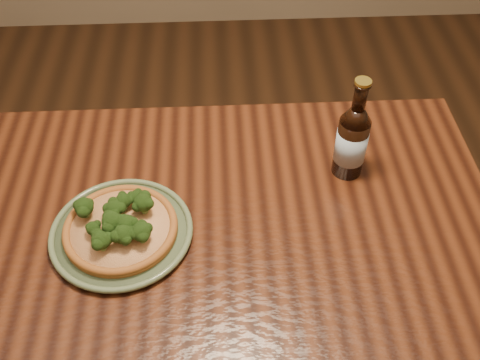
{
  "coord_description": "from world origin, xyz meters",
  "views": [
    {
      "loc": [
        0.18,
        -0.64,
        1.72
      ],
      "look_at": [
        0.22,
        0.2,
        0.82
      ],
      "focal_mm": 42.0,
      "sensor_mm": 36.0,
      "label": 1
    }
  ],
  "objects_px": {
    "table": "(146,266)",
    "pizza": "(120,226)",
    "plate": "(121,232)",
    "beer_bottle": "(352,140)"
  },
  "relations": [
    {
      "from": "table",
      "to": "beer_bottle",
      "type": "distance_m",
      "value": 0.55
    },
    {
      "from": "table",
      "to": "pizza",
      "type": "height_order",
      "value": "pizza"
    },
    {
      "from": "plate",
      "to": "beer_bottle",
      "type": "relative_size",
      "value": 1.17
    },
    {
      "from": "table",
      "to": "pizza",
      "type": "relative_size",
      "value": 6.52
    },
    {
      "from": "table",
      "to": "beer_bottle",
      "type": "xyz_separation_m",
      "value": [
        0.48,
        0.19,
        0.19
      ]
    },
    {
      "from": "plate",
      "to": "pizza",
      "type": "height_order",
      "value": "pizza"
    },
    {
      "from": "table",
      "to": "plate",
      "type": "bearing_deg",
      "value": 157.16
    },
    {
      "from": "pizza",
      "to": "beer_bottle",
      "type": "height_order",
      "value": "beer_bottle"
    },
    {
      "from": "table",
      "to": "plate",
      "type": "relative_size",
      "value": 5.18
    },
    {
      "from": "table",
      "to": "pizza",
      "type": "distance_m",
      "value": 0.13
    }
  ]
}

